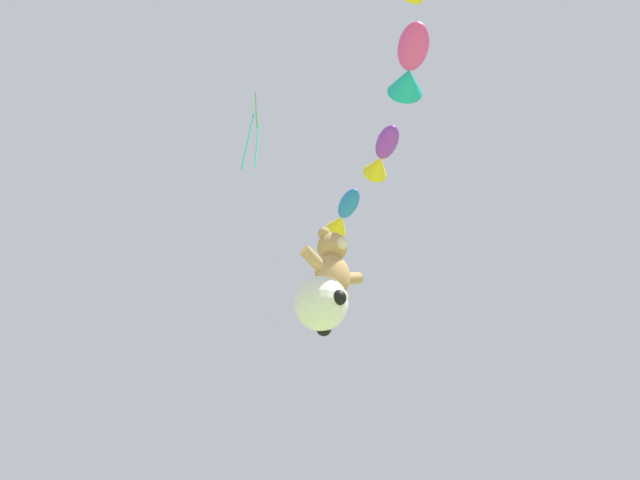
% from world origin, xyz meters
% --- Properties ---
extents(teddy_bear_kite, '(1.82, 0.80, 1.84)m').
position_xyz_m(teddy_bear_kite, '(0.19, 5.09, 7.13)').
color(teddy_bear_kite, tan).
extents(soccer_ball_kite, '(1.20, 1.19, 1.10)m').
position_xyz_m(soccer_ball_kite, '(-0.42, 4.82, 5.85)').
color(soccer_ball_kite, white).
extents(fish_kite_cobalt, '(1.46, 2.03, 0.66)m').
position_xyz_m(fish_kite_cobalt, '(2.14, 6.53, 10.56)').
color(fish_kite_cobalt, blue).
extents(fish_kite_violet, '(1.39, 1.72, 0.65)m').
position_xyz_m(fish_kite_violet, '(0.94, 3.97, 10.36)').
color(fish_kite_violet, purple).
extents(fish_kite_magenta, '(1.72, 1.79, 0.83)m').
position_xyz_m(fish_kite_magenta, '(-0.41, 1.95, 10.70)').
color(fish_kite_magenta, '#E53F9E').
extents(diamond_kite, '(0.72, 0.88, 2.58)m').
position_xyz_m(diamond_kite, '(-2.05, 5.41, 10.63)').
color(diamond_kite, green).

